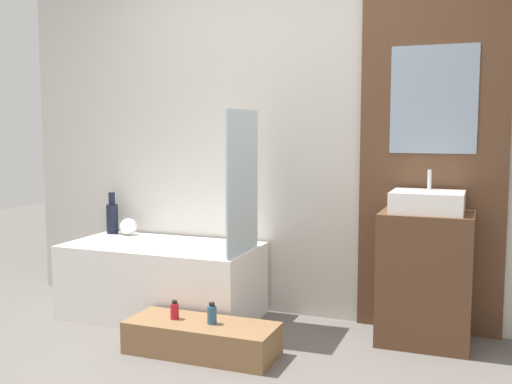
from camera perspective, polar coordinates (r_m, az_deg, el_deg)
name	(u,v)px	position (r m, az deg, el deg)	size (l,w,h in m)	color
wall_tiled_back	(287,132)	(4.22, 2.92, 5.76)	(4.20, 0.06, 2.60)	beige
wall_wood_accent	(433,130)	(3.98, 16.49, 5.67)	(0.92, 0.04, 2.60)	brown
bathtub	(162,280)	(4.32, -8.90, -8.26)	(1.34, 0.69, 0.51)	white
glass_shower_screen	(243,182)	(3.85, -1.28, 0.95)	(0.01, 0.51, 0.93)	silver
wooden_step_bench	(202,338)	(3.64, -5.18, -13.68)	(0.89, 0.35, 0.19)	olive
vanity_cabinet	(425,278)	(3.86, 15.80, -7.89)	(0.55, 0.42, 0.82)	brown
sink	(427,202)	(3.77, 16.01, -0.91)	(0.43, 0.36, 0.25)	white
vase_tall_dark	(112,217)	(4.75, -13.53, -2.30)	(0.09, 0.09, 0.32)	black
vase_round_light	(128,227)	(4.66, -12.07, -3.25)	(0.13, 0.13, 0.13)	white
bottle_soap_primary	(175,311)	(3.67, -7.76, -11.12)	(0.05, 0.05, 0.11)	#B21928
bottle_soap_secondary	(212,314)	(3.56, -4.22, -11.53)	(0.06, 0.06, 0.13)	#2D567A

